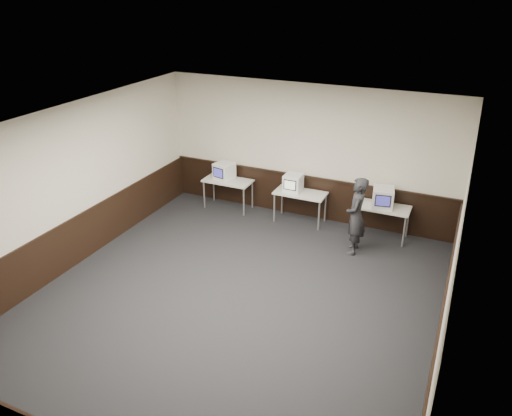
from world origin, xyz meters
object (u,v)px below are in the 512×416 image
(emac_left, at_px, (224,171))
(desk_right, at_px, (382,209))
(emac_center, at_px, (293,183))
(desk_left, at_px, (228,183))
(emac_right, at_px, (383,198))
(person, at_px, (356,216))
(desk_center, at_px, (300,195))

(emac_left, bearing_deg, desk_right, 12.91)
(emac_left, distance_m, emac_center, 1.81)
(desk_left, bearing_deg, emac_center, 0.78)
(emac_right, bearing_deg, person, -123.30)
(desk_left, distance_m, emac_right, 3.81)
(emac_center, bearing_deg, desk_center, -6.80)
(desk_right, bearing_deg, desk_center, 180.00)
(desk_right, bearing_deg, emac_right, -94.61)
(desk_left, xyz_separation_m, person, (3.43, -0.90, 0.16))
(emac_left, relative_size, emac_right, 0.97)
(desk_left, distance_m, desk_right, 3.80)
(desk_right, relative_size, emac_right, 2.22)
(emac_left, height_order, emac_center, emac_left)
(desk_center, height_order, desk_right, same)
(person, bearing_deg, desk_center, -126.70)
(emac_center, height_order, person, person)
(desk_left, relative_size, emac_center, 2.75)
(emac_left, bearing_deg, emac_right, 12.39)
(desk_right, distance_m, emac_right, 0.30)
(desk_left, relative_size, desk_right, 1.00)
(desk_center, xyz_separation_m, emac_right, (1.90, -0.04, 0.29))
(desk_right, bearing_deg, person, -112.35)
(desk_center, xyz_separation_m, desk_right, (1.90, 0.00, 0.00))
(emac_right, bearing_deg, emac_center, 168.11)
(desk_left, bearing_deg, emac_left, 169.72)
(emac_left, distance_m, person, 3.66)
(desk_right, distance_m, person, 0.99)
(desk_center, height_order, person, person)
(desk_center, distance_m, emac_center, 0.34)
(desk_center, height_order, emac_center, emac_center)
(desk_center, height_order, emac_left, emac_left)
(emac_right, height_order, person, person)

